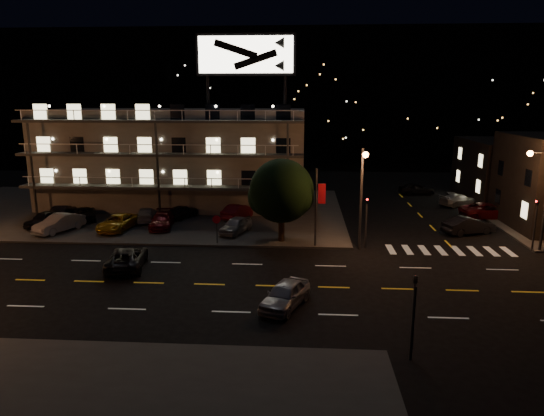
# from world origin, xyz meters

# --- Properties ---
(ground) EXTENTS (140.00, 140.00, 0.00)m
(ground) POSITION_xyz_m (0.00, 0.00, 0.00)
(ground) COLOR black
(ground) RESTS_ON ground
(curb_nw) EXTENTS (44.00, 24.00, 0.15)m
(curb_nw) POSITION_xyz_m (-14.00, 20.00, 0.07)
(curb_nw) COLOR #3B3B38
(curb_nw) RESTS_ON ground
(motel) EXTENTS (28.00, 13.80, 18.10)m
(motel) POSITION_xyz_m (-9.94, 23.88, 5.34)
(motel) COLOR gray
(motel) RESTS_ON ground
(side_bldg_back) EXTENTS (14.06, 12.00, 7.00)m
(side_bldg_back) POSITION_xyz_m (29.99, 28.00, 3.50)
(side_bldg_back) COLOR black
(side_bldg_back) RESTS_ON ground
(hill_backdrop) EXTENTS (120.00, 25.00, 24.00)m
(hill_backdrop) POSITION_xyz_m (-5.94, 68.78, 11.55)
(hill_backdrop) COLOR black
(hill_backdrop) RESTS_ON ground
(streetlight_nc) EXTENTS (0.44, 1.92, 8.00)m
(streetlight_nc) POSITION_xyz_m (8.50, 7.94, 4.96)
(streetlight_nc) COLOR #2D2D30
(streetlight_nc) RESTS_ON ground
(streetlight_ne) EXTENTS (1.92, 0.44, 8.00)m
(streetlight_ne) POSITION_xyz_m (22.14, 8.30, 4.96)
(streetlight_ne) COLOR #2D2D30
(streetlight_ne) RESTS_ON ground
(signal_nw) EXTENTS (0.20, 0.27, 4.60)m
(signal_nw) POSITION_xyz_m (9.00, 8.50, 2.57)
(signal_nw) COLOR #2D2D30
(signal_nw) RESTS_ON ground
(signal_sw) EXTENTS (0.20, 0.27, 4.60)m
(signal_sw) POSITION_xyz_m (9.00, -8.50, 2.57)
(signal_sw) COLOR #2D2D30
(signal_sw) RESTS_ON ground
(signal_ne) EXTENTS (0.27, 0.20, 4.60)m
(signal_ne) POSITION_xyz_m (22.00, 8.50, 2.57)
(signal_ne) COLOR #2D2D30
(signal_ne) RESTS_ON ground
(banner_north) EXTENTS (0.83, 0.16, 6.40)m
(banner_north) POSITION_xyz_m (5.09, 8.40, 3.43)
(banner_north) COLOR #2D2D30
(banner_north) RESTS_ON ground
(stop_sign) EXTENTS (0.91, 0.11, 2.61)m
(stop_sign) POSITION_xyz_m (-3.00, 8.57, 1.71)
(stop_sign) COLOR #2D2D30
(stop_sign) RESTS_ON ground
(tree) EXTENTS (5.45, 5.25, 6.86)m
(tree) POSITION_xyz_m (2.18, 9.52, 4.22)
(tree) COLOR black
(tree) RESTS_ON curb_nw
(lot_car_0) EXTENTS (2.55, 4.33, 1.38)m
(lot_car_0) POSITION_xyz_m (-19.83, 12.83, 0.84)
(lot_car_0) COLOR black
(lot_car_0) RESTS_ON curb_nw
(lot_car_1) EXTENTS (3.35, 4.92, 1.53)m
(lot_car_1) POSITION_xyz_m (-17.57, 11.13, 0.92)
(lot_car_1) COLOR #97979C
(lot_car_1) RESTS_ON curb_nw
(lot_car_2) EXTENTS (2.89, 5.15, 1.36)m
(lot_car_2) POSITION_xyz_m (-12.61, 12.06, 0.83)
(lot_car_2) COLOR #C58B12
(lot_car_2) RESTS_ON curb_nw
(lot_car_3) EXTENTS (2.52, 4.87, 1.35)m
(lot_car_3) POSITION_xyz_m (-8.88, 13.10, 0.82)
(lot_car_3) COLOR #590C12
(lot_car_3) RESTS_ON curb_nw
(lot_car_4) EXTENTS (2.87, 4.34, 1.37)m
(lot_car_4) POSITION_xyz_m (-1.90, 11.73, 0.84)
(lot_car_4) COLOR #97979C
(lot_car_4) RESTS_ON curb_nw
(lot_car_5) EXTENTS (2.00, 4.25, 1.35)m
(lot_car_5) POSITION_xyz_m (-19.54, 15.71, 0.82)
(lot_car_5) COLOR black
(lot_car_5) RESTS_ON curb_nw
(lot_car_6) EXTENTS (3.77, 4.97, 1.25)m
(lot_car_6) POSITION_xyz_m (-17.29, 15.51, 0.78)
(lot_car_6) COLOR black
(lot_car_6) RESTS_ON curb_nw
(lot_car_7) EXTENTS (2.88, 4.79, 1.30)m
(lot_car_7) POSITION_xyz_m (-11.07, 15.33, 0.80)
(lot_car_7) COLOR #97979C
(lot_car_7) RESTS_ON curb_nw
(lot_car_8) EXTENTS (3.00, 4.19, 1.33)m
(lot_car_8) POSITION_xyz_m (-7.93, 16.64, 0.81)
(lot_car_8) COLOR black
(lot_car_8) RESTS_ON curb_nw
(lot_car_9) EXTENTS (3.16, 4.58, 1.43)m
(lot_car_9) POSITION_xyz_m (-2.32, 16.90, 0.87)
(lot_car_9) COLOR #590C12
(lot_car_9) RESTS_ON curb_nw
(side_car_0) EXTENTS (4.91, 3.14, 1.53)m
(side_car_0) POSITION_xyz_m (18.61, 13.21, 0.76)
(side_car_0) COLOR black
(side_car_0) RESTS_ON ground
(side_car_1) EXTENTS (5.77, 3.18, 1.53)m
(side_car_1) POSITION_xyz_m (22.50, 19.17, 0.77)
(side_car_1) COLOR #590C12
(side_car_1) RESTS_ON ground
(side_car_2) EXTENTS (4.96, 3.57, 1.33)m
(side_car_2) POSITION_xyz_m (21.32, 24.66, 0.67)
(side_car_2) COLOR #97979C
(side_car_2) RESTS_ON ground
(side_car_3) EXTENTS (4.38, 2.04, 1.45)m
(side_car_3) POSITION_xyz_m (18.03, 30.88, 0.73)
(side_car_3) COLOR black
(side_car_3) RESTS_ON ground
(road_car_east) EXTENTS (3.24, 4.67, 1.48)m
(road_car_east) POSITION_xyz_m (3.01, -3.09, 0.74)
(road_car_east) COLOR #97979C
(road_car_east) RESTS_ON ground
(road_car_west) EXTENTS (3.25, 5.54, 1.45)m
(road_car_west) POSITION_xyz_m (-8.40, 2.76, 0.72)
(road_car_west) COLOR black
(road_car_west) RESTS_ON ground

